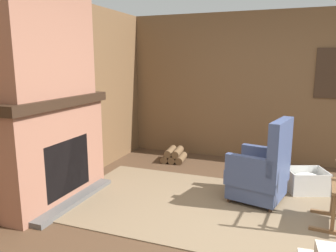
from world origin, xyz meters
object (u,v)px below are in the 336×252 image
at_px(storage_case, 83,88).
at_px(armchair, 262,172).
at_px(decorative_plate_on_mantel, 55,85).
at_px(laundry_basket, 306,181).
at_px(firewood_stack, 174,155).
at_px(oil_lamp_vase, 10,94).

bearing_deg(storage_case, armchair, 4.41).
bearing_deg(decorative_plate_on_mantel, armchair, 16.84).
bearing_deg(decorative_plate_on_mantel, laundry_basket, 22.98).
distance_m(firewood_stack, storage_case, 2.00).
bearing_deg(oil_lamp_vase, storage_case, 89.99).
bearing_deg(oil_lamp_vase, armchair, 30.93).
height_order(laundry_basket, storage_case, storage_case).
distance_m(armchair, oil_lamp_vase, 2.92).
bearing_deg(laundry_basket, decorative_plate_on_mantel, -157.02).
bearing_deg(oil_lamp_vase, firewood_stack, 72.27).
xyz_separation_m(armchair, laundry_basket, (0.53, 0.51, -0.22)).
distance_m(laundry_basket, storage_case, 3.20).
height_order(firewood_stack, oil_lamp_vase, oil_lamp_vase).
xyz_separation_m(firewood_stack, laundry_basket, (2.07, -0.65, 0.04)).
height_order(laundry_basket, decorative_plate_on_mantel, decorative_plate_on_mantel).
bearing_deg(armchair, decorative_plate_on_mantel, 29.92).
xyz_separation_m(oil_lamp_vase, storage_case, (0.00, 1.23, -0.02)).
relative_size(laundry_basket, decorative_plate_on_mantel, 2.23).
distance_m(laundry_basket, oil_lamp_vase, 3.68).
distance_m(firewood_stack, oil_lamp_vase, 2.98).
bearing_deg(laundry_basket, armchair, -135.99).
bearing_deg(firewood_stack, oil_lamp_vase, -107.73).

